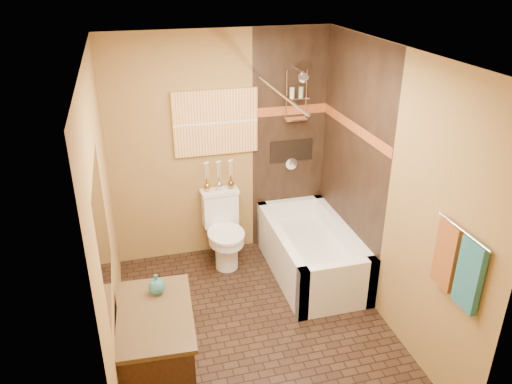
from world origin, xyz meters
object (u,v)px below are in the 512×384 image
object	(u,v)px
sunset_painting	(216,123)
bathtub	(311,255)
toilet	(224,229)
vanity	(158,354)

from	to	relation	value
sunset_painting	bathtub	world-z (taller)	sunset_painting
toilet	vanity	world-z (taller)	toilet
toilet	bathtub	bearing A→B (deg)	-30.89
sunset_painting	toilet	size ratio (longest dim) A/B	1.11
sunset_painting	vanity	xyz separation A→B (m)	(-0.87, -2.00, -1.16)
bathtub	sunset_painting	bearing A→B (deg)	139.72
bathtub	toilet	bearing A→B (deg)	151.83
sunset_painting	bathtub	size ratio (longest dim) A/B	0.60
toilet	vanity	xyz separation A→B (m)	(-0.87, -1.73, -0.01)
sunset_painting	vanity	size ratio (longest dim) A/B	0.98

